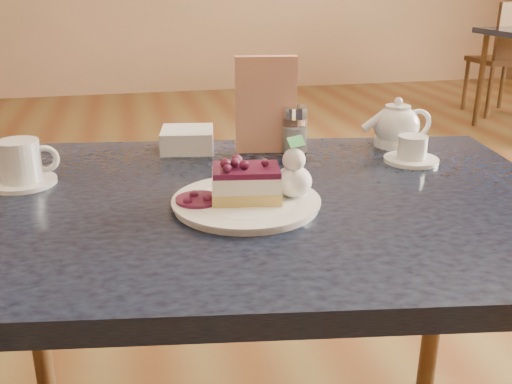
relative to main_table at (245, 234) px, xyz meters
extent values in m
cube|color=#182338|center=(0.00, 0.00, 0.05)|extent=(1.20, 0.90, 0.04)
cylinder|color=#443114|center=(-0.44, 0.39, -0.29)|extent=(0.05, 0.05, 0.65)
cylinder|color=#443114|center=(0.54, 0.23, -0.29)|extent=(0.05, 0.05, 0.65)
cylinder|color=white|center=(-0.01, -0.05, 0.08)|extent=(0.23, 0.23, 0.01)
cube|color=tan|center=(-0.01, -0.05, 0.09)|extent=(0.12, 0.09, 0.02)
cube|color=white|center=(-0.01, -0.05, 0.12)|extent=(0.12, 0.09, 0.03)
cube|color=#400D2B|center=(-0.01, -0.05, 0.13)|extent=(0.12, 0.09, 0.01)
ellipsoid|color=white|center=(0.07, -0.05, 0.11)|extent=(0.06, 0.06, 0.05)
cylinder|color=#400D2B|center=(-0.08, -0.04, 0.09)|extent=(0.07, 0.07, 0.01)
cylinder|color=white|center=(-0.38, 0.15, 0.08)|extent=(0.12, 0.12, 0.01)
cylinder|color=white|center=(-0.38, 0.15, 0.12)|extent=(0.07, 0.07, 0.07)
torus|color=white|center=(-0.33, 0.15, 0.12)|extent=(0.05, 0.01, 0.05)
cylinder|color=white|center=(0.37, 0.12, 0.08)|extent=(0.11, 0.11, 0.01)
cylinder|color=white|center=(0.37, 0.12, 0.10)|extent=(0.06, 0.06, 0.05)
ellipsoid|color=white|center=(0.39, 0.23, 0.11)|extent=(0.10, 0.10, 0.09)
cylinder|color=white|center=(0.39, 0.23, 0.16)|extent=(0.05, 0.05, 0.01)
cylinder|color=white|center=(0.32, 0.23, 0.11)|extent=(0.06, 0.02, 0.05)
cube|color=beige|center=(0.10, 0.26, 0.17)|extent=(0.13, 0.05, 0.20)
cylinder|color=white|center=(0.16, 0.23, 0.11)|extent=(0.05, 0.05, 0.08)
cylinder|color=silver|center=(0.16, 0.23, 0.16)|extent=(0.05, 0.05, 0.02)
cube|color=white|center=(-0.06, 0.30, 0.09)|extent=(0.13, 0.13, 0.05)
cylinder|color=#443114|center=(2.36, 2.82, -0.28)|extent=(0.04, 0.04, 0.67)
camera|label=1|loc=(-0.19, -0.89, 0.42)|focal=40.00mm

